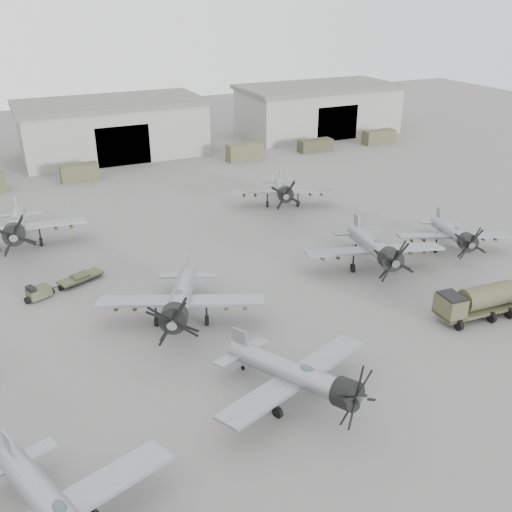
{
  "coord_description": "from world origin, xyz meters",
  "views": [
    {
      "loc": [
        -17.71,
        -30.45,
        24.33
      ],
      "look_at": [
        2.02,
        11.93,
        2.5
      ],
      "focal_mm": 40.0,
      "sensor_mm": 36.0,
      "label": 1
    }
  ],
  "objects_px": {
    "aircraft_near_1": "(300,376)",
    "aircraft_far_0": "(16,226)",
    "tug_trailer": "(55,287)",
    "aircraft_far_1": "(283,189)",
    "aircraft_mid_3": "(455,234)",
    "fuel_tanker": "(477,300)",
    "aircraft_mid_1": "(180,299)",
    "aircraft_mid_2": "(375,248)"
  },
  "relations": [
    {
      "from": "aircraft_near_1",
      "to": "aircraft_far_0",
      "type": "height_order",
      "value": "aircraft_far_0"
    },
    {
      "from": "aircraft_near_1",
      "to": "tug_trailer",
      "type": "relative_size",
      "value": 1.73
    },
    {
      "from": "aircraft_far_1",
      "to": "aircraft_near_1",
      "type": "bearing_deg",
      "value": -92.59
    },
    {
      "from": "aircraft_mid_3",
      "to": "tug_trailer",
      "type": "bearing_deg",
      "value": -169.27
    },
    {
      "from": "aircraft_mid_3",
      "to": "tug_trailer",
      "type": "distance_m",
      "value": 38.8
    },
    {
      "from": "aircraft_near_1",
      "to": "aircraft_far_0",
      "type": "bearing_deg",
      "value": 93.12
    },
    {
      "from": "aircraft_far_1",
      "to": "aircraft_far_0",
      "type": "bearing_deg",
      "value": -157.46
    },
    {
      "from": "aircraft_near_1",
      "to": "fuel_tanker",
      "type": "xyz_separation_m",
      "value": [
        18.32,
        3.46,
        -0.67
      ]
    },
    {
      "from": "aircraft_mid_1",
      "to": "fuel_tanker",
      "type": "distance_m",
      "value": 23.89
    },
    {
      "from": "aircraft_mid_1",
      "to": "aircraft_far_0",
      "type": "height_order",
      "value": "aircraft_far_0"
    },
    {
      "from": "aircraft_mid_2",
      "to": "tug_trailer",
      "type": "distance_m",
      "value": 29.36
    },
    {
      "from": "aircraft_mid_1",
      "to": "aircraft_mid_2",
      "type": "bearing_deg",
      "value": 28.84
    },
    {
      "from": "aircraft_mid_1",
      "to": "aircraft_far_1",
      "type": "relative_size",
      "value": 1.06
    },
    {
      "from": "aircraft_far_0",
      "to": "aircraft_near_1",
      "type": "bearing_deg",
      "value": -61.93
    },
    {
      "from": "aircraft_mid_3",
      "to": "aircraft_far_0",
      "type": "xyz_separation_m",
      "value": [
        -39.98,
        19.66,
        0.48
      ]
    },
    {
      "from": "aircraft_mid_3",
      "to": "aircraft_far_0",
      "type": "bearing_deg",
      "value": 176.93
    },
    {
      "from": "aircraft_mid_1",
      "to": "aircraft_far_0",
      "type": "xyz_separation_m",
      "value": [
        -10.5,
        21.43,
        0.12
      ]
    },
    {
      "from": "aircraft_near_1",
      "to": "aircraft_far_1",
      "type": "height_order",
      "value": "aircraft_far_1"
    },
    {
      "from": "aircraft_mid_3",
      "to": "aircraft_far_1",
      "type": "height_order",
      "value": "aircraft_far_1"
    },
    {
      "from": "fuel_tanker",
      "to": "aircraft_mid_3",
      "type": "bearing_deg",
      "value": 59.52
    },
    {
      "from": "aircraft_far_0",
      "to": "aircraft_mid_2",
      "type": "bearing_deg",
      "value": -28.19
    },
    {
      "from": "tug_trailer",
      "to": "aircraft_mid_1",
      "type": "bearing_deg",
      "value": -73.64
    },
    {
      "from": "aircraft_mid_1",
      "to": "tug_trailer",
      "type": "height_order",
      "value": "aircraft_mid_1"
    },
    {
      "from": "aircraft_far_0",
      "to": "aircraft_far_1",
      "type": "height_order",
      "value": "aircraft_far_0"
    },
    {
      "from": "aircraft_mid_3",
      "to": "aircraft_far_1",
      "type": "distance_m",
      "value": 21.51
    },
    {
      "from": "aircraft_mid_1",
      "to": "aircraft_near_1",
      "type": "bearing_deg",
      "value": -48.6
    },
    {
      "from": "aircraft_near_1",
      "to": "tug_trailer",
      "type": "bearing_deg",
      "value": 98.74
    },
    {
      "from": "aircraft_near_1",
      "to": "tug_trailer",
      "type": "height_order",
      "value": "aircraft_near_1"
    },
    {
      "from": "aircraft_mid_3",
      "to": "fuel_tanker",
      "type": "relative_size",
      "value": 1.54
    },
    {
      "from": "aircraft_mid_2",
      "to": "aircraft_mid_1",
      "type": "bearing_deg",
      "value": -158.26
    },
    {
      "from": "aircraft_near_1",
      "to": "aircraft_mid_3",
      "type": "bearing_deg",
      "value": 8.84
    },
    {
      "from": "aircraft_near_1",
      "to": "aircraft_mid_2",
      "type": "xyz_separation_m",
      "value": [
        15.83,
        13.97,
        0.17
      ]
    },
    {
      "from": "aircraft_mid_2",
      "to": "tug_trailer",
      "type": "height_order",
      "value": "aircraft_mid_2"
    },
    {
      "from": "aircraft_mid_3",
      "to": "aircraft_far_1",
      "type": "bearing_deg",
      "value": 139.3
    },
    {
      "from": "aircraft_near_1",
      "to": "aircraft_mid_1",
      "type": "xyz_separation_m",
      "value": [
        -3.86,
        12.3,
        0.19
      ]
    },
    {
      "from": "aircraft_mid_3",
      "to": "aircraft_far_1",
      "type": "relative_size",
      "value": 0.9
    },
    {
      "from": "aircraft_mid_1",
      "to": "aircraft_mid_3",
      "type": "distance_m",
      "value": 29.54
    },
    {
      "from": "aircraft_near_1",
      "to": "aircraft_mid_2",
      "type": "relative_size",
      "value": 0.92
    },
    {
      "from": "aircraft_mid_2",
      "to": "aircraft_far_0",
      "type": "bearing_deg",
      "value": 163.68
    },
    {
      "from": "aircraft_near_1",
      "to": "aircraft_mid_3",
      "type": "distance_m",
      "value": 29.23
    },
    {
      "from": "aircraft_mid_2",
      "to": "tug_trailer",
      "type": "xyz_separation_m",
      "value": [
        -28.07,
        8.41,
        -1.87
      ]
    },
    {
      "from": "aircraft_far_1",
      "to": "tug_trailer",
      "type": "height_order",
      "value": "aircraft_far_1"
    }
  ]
}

